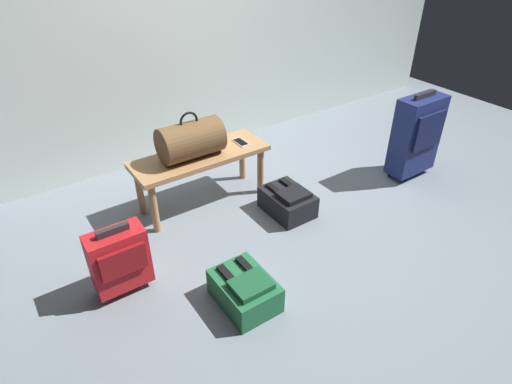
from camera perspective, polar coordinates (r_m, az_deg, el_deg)
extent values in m
plane|color=slate|center=(3.03, 6.86, -4.98)|extent=(6.60, 6.60, 0.00)
cube|color=#A87A4C|center=(3.11, -7.47, 4.78)|extent=(1.00, 0.36, 0.04)
cylinder|color=#A87A4C|center=(2.97, -13.47, -2.15)|extent=(0.05, 0.05, 0.38)
cylinder|color=#A87A4C|center=(3.31, 0.59, 2.83)|extent=(0.05, 0.05, 0.38)
cylinder|color=#A87A4C|center=(3.18, -15.30, 0.12)|extent=(0.05, 0.05, 0.38)
cylinder|color=#A87A4C|center=(3.49, -1.86, 4.61)|extent=(0.05, 0.05, 0.38)
cylinder|color=brown|center=(3.01, -8.75, 6.90)|extent=(0.44, 0.26, 0.26)
torus|color=black|center=(2.95, -8.98, 9.33)|extent=(0.14, 0.02, 0.14)
cube|color=silver|center=(3.23, -2.07, 6.67)|extent=(0.07, 0.14, 0.01)
cube|color=black|center=(3.23, -2.07, 6.74)|extent=(0.06, 0.13, 0.00)
cube|color=navy|center=(3.69, 20.63, 7.14)|extent=(0.41, 0.19, 0.63)
cube|color=#11183E|center=(3.61, 22.21, 7.59)|extent=(0.33, 0.02, 0.29)
cube|color=#262628|center=(3.57, 21.70, 11.98)|extent=(0.23, 0.03, 0.04)
cylinder|color=black|center=(3.77, 17.52, 2.41)|extent=(0.02, 0.05, 0.05)
cylinder|color=black|center=(3.98, 20.17, 3.57)|extent=(0.02, 0.05, 0.05)
cube|color=red|center=(2.55, -17.85, -8.54)|extent=(0.32, 0.16, 0.37)
cube|color=maroon|center=(2.45, -17.32, -8.97)|extent=(0.26, 0.02, 0.17)
cube|color=#262628|center=(2.42, -18.67, -4.92)|extent=(0.18, 0.03, 0.04)
cylinder|color=black|center=(2.72, -19.73, -11.98)|extent=(0.02, 0.05, 0.05)
cylinder|color=black|center=(2.75, -15.28, -10.35)|extent=(0.02, 0.05, 0.05)
cube|color=#1E6038|center=(2.47, -1.54, -13.07)|extent=(0.28, 0.38, 0.17)
cube|color=#184D2C|center=(2.35, -0.67, -12.32)|extent=(0.21, 0.17, 0.04)
cube|color=black|center=(2.41, -3.73, -11.17)|extent=(0.04, 0.19, 0.02)
cube|color=black|center=(2.46, -1.19, -10.02)|extent=(0.04, 0.19, 0.02)
cube|color=black|center=(3.14, 4.23, -1.36)|extent=(0.28, 0.38, 0.17)
cube|color=black|center=(3.04, 5.08, -0.35)|extent=(0.21, 0.17, 0.04)
cube|color=black|center=(3.10, 2.63, 0.28)|extent=(0.04, 0.19, 0.02)
cube|color=black|center=(3.17, 4.45, 0.99)|extent=(0.04, 0.19, 0.02)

